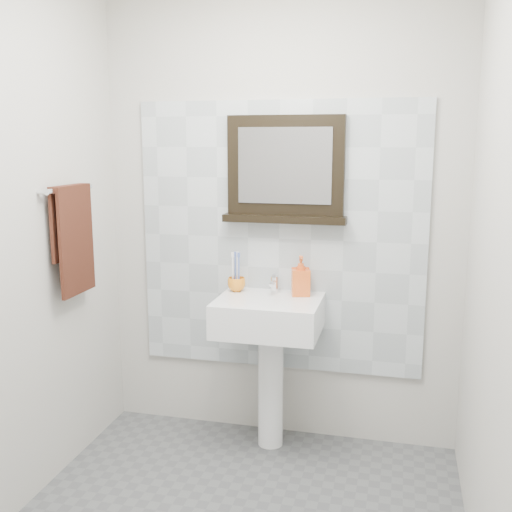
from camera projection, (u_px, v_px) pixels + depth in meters
The scene contains 11 objects.
back_wall at pixel (280, 220), 3.32m from camera, with size 2.00×0.01×2.50m, color #B8B6AF.
front_wall at pixel (64, 355), 1.22m from camera, with size 2.00×0.01×2.50m, color #B8B6AF.
right_wall at pixel (503, 270), 2.04m from camera, with size 0.01×2.20×2.50m, color #B8B6AF.
splashback at pixel (279, 238), 3.33m from camera, with size 1.60×0.02×1.50m, color #B3BDC2.
pedestal_sink at pixel (269, 331), 3.21m from camera, with size 0.55×0.44×0.96m.
toothbrush_cup at pixel (236, 284), 3.33m from camera, with size 0.10×0.10×0.08m, color orange.
toothbrushes at pixel (236, 269), 3.31m from camera, with size 0.05×0.04×0.21m.
soap_dispenser at pixel (301, 276), 3.23m from camera, with size 0.10×0.10×0.22m, color red.
framed_mirror at pixel (285, 172), 3.22m from camera, with size 0.67×0.11×0.57m.
towel_bar at pixel (69, 189), 2.96m from camera, with size 0.07×0.40×0.03m.
hand_towel at pixel (73, 231), 3.00m from camera, with size 0.06×0.30×0.55m.
Camera 1 is at (0.66, -2.13, 1.68)m, focal length 42.00 mm.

